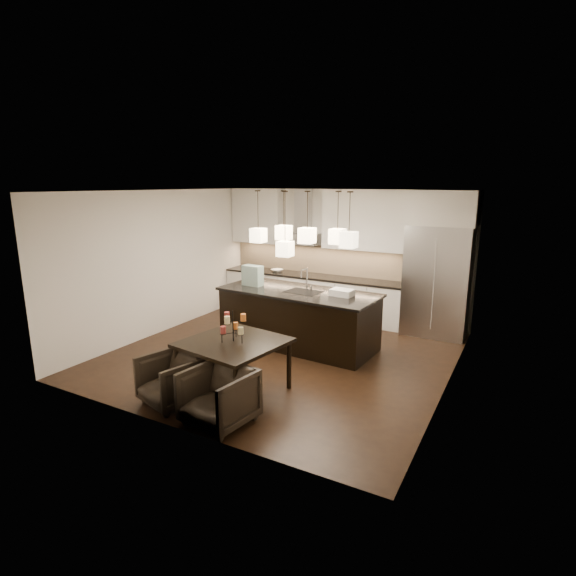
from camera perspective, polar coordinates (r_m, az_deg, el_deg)
The scene contains 37 objects.
floor at distance 7.96m, azimuth -0.70°, elevation -8.45°, with size 5.50×5.50×0.02m, color black.
ceiling at distance 7.40m, azimuth -0.76°, elevation 12.30°, with size 5.50×5.50×0.02m, color white.
wall_back at distance 10.01m, azimuth 7.07°, elevation 4.33°, with size 5.50×0.02×2.80m, color silver.
wall_front at distance 5.40m, azimuth -15.30°, elevation -3.70°, with size 5.50×0.02×2.80m, color silver.
wall_left at distance 9.21m, azimuth -15.89°, elevation 3.15°, with size 0.02×5.50×2.80m, color silver.
wall_right at distance 6.68m, azimuth 20.37°, elevation -0.85°, with size 0.02×5.50×2.80m, color silver.
refrigerator at distance 9.15m, azimuth 18.41°, elevation 0.83°, with size 1.20×0.72×2.15m, color #B7B7BA.
fridge_panel at distance 8.97m, azimuth 19.07°, elevation 9.60°, with size 1.26×0.72×0.65m, color silver.
lower_cabinets at distance 10.15m, azimuth 2.95°, elevation -1.00°, with size 4.21×0.62×0.88m, color silver.
countertop at distance 10.05m, azimuth 2.98°, elevation 1.55°, with size 4.21×0.66×0.04m, color black.
backsplash at distance 10.26m, azimuth 3.73°, elevation 3.67°, with size 4.21×0.02×0.63m, color #C8AF8D.
upper_cab_left at distance 10.71m, azimuth -3.83°, elevation 9.14°, with size 1.25×0.35×1.25m, color silver.
upper_cab_right at distance 9.56m, azimuth 9.89°, elevation 8.49°, with size 1.86×0.35×1.25m, color silver.
hood_canopy at distance 10.10m, azimuth 1.62°, elevation 6.33°, with size 0.90×0.52×0.24m, color #B7B7BA.
hood_chimney at distance 10.14m, azimuth 1.93°, elevation 9.76°, with size 0.30×0.28×0.96m, color #B7B7BA.
fruit_bowl at distance 10.39m, azimuth -1.40°, elevation 2.24°, with size 0.26×0.26×0.06m, color silver.
island_body at distance 8.24m, azimuth 1.31°, elevation -3.98°, with size 2.80×1.12×0.99m, color black.
island_top at distance 8.11m, azimuth 1.33°, elevation -0.50°, with size 2.89×1.21×0.04m, color black.
faucet at distance 8.09m, azimuth 2.43°, elevation 1.18°, with size 0.11×0.27×0.43m, color silver, non-canonical shape.
tote_bag at distance 8.51m, azimuth -4.51°, elevation 1.59°, with size 0.38×0.20×0.38m, color #1D4F3C.
food_container at distance 7.78m, azimuth 6.87°, elevation -0.57°, with size 0.38×0.27×0.11m, color silver.
dining_table at distance 6.52m, azimuth -6.85°, elevation -9.86°, with size 1.27×1.27×0.76m, color black, non-canonical shape.
candelabra at distance 6.31m, azimuth -7.00°, elevation -4.78°, with size 0.37×0.37×0.45m, color black, non-canonical shape.
candle_a at distance 6.23m, azimuth -6.03°, elevation -5.41°, with size 0.08×0.08×0.10m, color beige.
candle_b at distance 6.45m, azimuth -6.70°, elevation -4.76°, with size 0.08×0.08×0.10m, color orange.
candle_c at distance 6.29m, azimuth -8.23°, elevation -5.30°, with size 0.08×0.08×0.10m, color #9E332F.
candle_d at distance 6.26m, azimuth -5.71°, elevation -3.73°, with size 0.08×0.08×0.10m, color orange.
candle_e at distance 6.38m, azimuth -7.76°, elevation -3.48°, with size 0.08×0.08×0.10m, color #9E332F.
candle_f at distance 6.17m, azimuth -7.74°, elevation -4.05°, with size 0.08×0.08×0.10m, color beige.
armchair_left at distance 6.37m, azimuth -14.61°, elevation -11.21°, with size 0.72×0.74×0.68m, color black.
armchair_right at distance 5.74m, azimuth -8.80°, elevation -13.53°, with size 0.76×0.79×0.71m, color black.
pendant_a at distance 8.30m, azimuth -3.79°, elevation 6.70°, with size 0.24×0.24×0.26m, color beige.
pendant_b at distance 8.23m, azimuth -0.54°, elevation 7.05°, with size 0.24×0.24×0.26m, color beige.
pendant_c at distance 7.62m, azimuth 2.44°, elevation 6.67°, with size 0.24×0.24×0.26m, color beige.
pendant_d at distance 7.73m, azimuth 6.29°, elevation 6.51°, with size 0.24×0.24×0.26m, color beige.
pendant_e at distance 7.32m, azimuth 7.73°, elevation 6.08°, with size 0.24×0.24×0.26m, color beige.
pendant_f at distance 7.74m, azimuth -0.38°, elevation 5.00°, with size 0.24×0.24×0.26m, color beige.
Camera 1 is at (3.64, -6.44, 2.92)m, focal length 28.00 mm.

